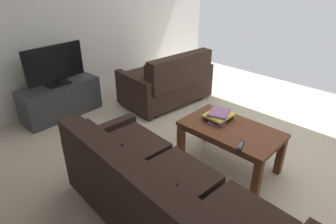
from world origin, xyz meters
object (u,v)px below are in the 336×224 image
Objects in this scene: coffee_table at (230,134)px; tv_stand at (61,100)px; loveseat_near at (168,82)px; book_stack at (219,116)px; flat_tv at (55,65)px; sofa_main at (161,200)px; tv_remote at (241,146)px.

tv_stand is (2.38, 0.66, -0.15)m from coffee_table.
book_stack is (-1.38, 0.66, 0.17)m from loveseat_near.
tv_stand is 1.33× the size of flat_tv.
tv_stand reaches higher than coffee_table.
flat_tv is at bearing 18.03° from book_stack.
sofa_main is 12.47× the size of tv_remote.
tv_remote is at bearing 147.28° from book_stack.
book_stack reaches higher than tv_stand.
loveseat_near is 1.54m from book_stack.
flat_tv is at bearing 9.15° from tv_remote.
coffee_table is 6.12× the size of tv_remote.
loveseat_near is at bearing -27.48° from tv_remote.
loveseat_near is at bearing -120.44° from flat_tv.
book_stack is (0.20, -0.05, 0.12)m from coffee_table.
flat_tv is 2.31m from book_stack.
tv_remote is at bearing 136.68° from coffee_table.
book_stack is 2.01× the size of tv_remote.
coffee_table is at bearing -43.32° from tv_remote.
tv_stand is at bearing 9.12° from tv_remote.
tv_stand is at bearing -61.42° from flat_tv.
coffee_table is 2.47m from tv_stand.
tv_remote reaches higher than coffee_table.
coffee_table is (-1.57, 0.71, 0.04)m from loveseat_near.
coffee_table is at bearing 164.99° from book_stack.
tv_stand is 6.67× the size of tv_remote.
tv_stand is (2.48, -0.48, -0.11)m from sofa_main.
loveseat_near is at bearing -47.86° from sofa_main.
sofa_main is at bearing 169.01° from flat_tv.
sofa_main reaches higher than tv_stand.
book_stack is at bearing -75.85° from sofa_main.
flat_tv is at bearing 15.42° from coffee_table.
tv_stand is at bearing 15.39° from coffee_table.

